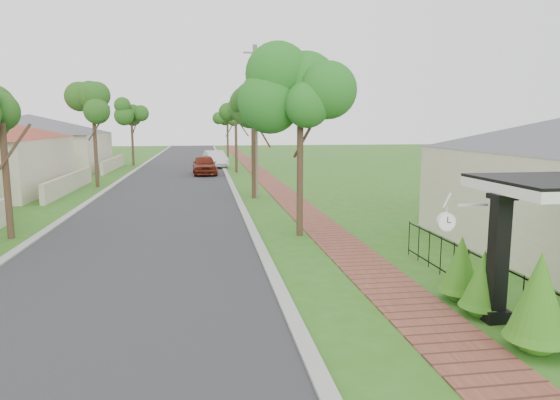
{
  "coord_description": "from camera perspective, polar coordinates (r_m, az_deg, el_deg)",
  "views": [
    {
      "loc": [
        -1.0,
        -9.58,
        3.82
      ],
      "look_at": [
        1.27,
        5.4,
        1.5
      ],
      "focal_mm": 32.0,
      "sensor_mm": 36.0,
      "label": 1
    }
  ],
  "objects": [
    {
      "name": "picket_fence",
      "position": [
        11.72,
        22.28,
        -8.25
      ],
      "size": [
        0.03,
        8.02,
        1.0
      ],
      "color": "black",
      "rests_on": "ground"
    },
    {
      "name": "road",
      "position": [
        29.89,
        -12.39,
        1.16
      ],
      "size": [
        7.0,
        120.0,
        0.02
      ],
      "primitive_type": "cube",
      "color": "#28282B",
      "rests_on": "ground"
    },
    {
      "name": "far_house_grey",
      "position": [
        45.79,
        -26.54,
        5.95
      ],
      "size": [
        15.56,
        15.56,
        4.6
      ],
      "color": "beige",
      "rests_on": "ground"
    },
    {
      "name": "ground",
      "position": [
        10.36,
        -2.54,
        -12.94
      ],
      "size": [
        160.0,
        160.0,
        0.0
      ],
      "primitive_type": "plane",
      "color": "#305F16",
      "rests_on": "ground"
    },
    {
      "name": "street_trees",
      "position": [
        36.48,
        -11.74,
        9.65
      ],
      "size": [
        10.7,
        37.65,
        5.89
      ],
      "color": "#382619",
      "rests_on": "ground"
    },
    {
      "name": "hedge_row",
      "position": [
        10.45,
        23.62,
        -9.17
      ],
      "size": [
        0.93,
        3.42,
        1.82
      ],
      "color": "#1D5C12",
      "rests_on": "ground"
    },
    {
      "name": "sidewalk",
      "position": [
        30.13,
        -0.45,
        1.42
      ],
      "size": [
        1.5,
        120.0,
        0.03
      ],
      "primitive_type": "cube",
      "color": "brown",
      "rests_on": "ground"
    },
    {
      "name": "parked_car_white",
      "position": [
        44.55,
        -7.4,
        4.65
      ],
      "size": [
        2.31,
        4.6,
        1.45
      ],
      "primitive_type": "imported",
      "rotation": [
        0.0,
        0.0,
        0.18
      ],
      "color": "silver",
      "rests_on": "ground"
    },
    {
      "name": "utility_pole",
      "position": [
        26.33,
        -2.83,
        9.01
      ],
      "size": [
        1.2,
        0.24,
        7.81
      ],
      "color": "#726359",
      "rests_on": "ground"
    },
    {
      "name": "porch_post",
      "position": [
        10.57,
        23.61,
        -6.84
      ],
      "size": [
        0.48,
        0.48,
        2.52
      ],
      "color": "black",
      "rests_on": "ground"
    },
    {
      "name": "parked_car_red",
      "position": [
        38.19,
        -8.62,
        3.98
      ],
      "size": [
        1.94,
        4.39,
        1.47
      ],
      "primitive_type": "imported",
      "rotation": [
        0.0,
        0.0,
        0.05
      ],
      "color": "#621C0E",
      "rests_on": "ground"
    },
    {
      "name": "station_clock",
      "position": [
        10.3,
        18.69,
        -2.22
      ],
      "size": [
        1.04,
        0.13,
        0.53
      ],
      "color": "white",
      "rests_on": "ground"
    },
    {
      "name": "near_tree",
      "position": [
        16.91,
        2.35,
        11.66
      ],
      "size": [
        2.29,
        2.29,
        5.88
      ],
      "color": "#382619",
      "rests_on": "ground"
    },
    {
      "name": "kerb_right",
      "position": [
        29.87,
        -5.39,
        1.32
      ],
      "size": [
        0.3,
        120.0,
        0.1
      ],
      "primitive_type": "cube",
      "color": "#9E9E99",
      "rests_on": "ground"
    },
    {
      "name": "kerb_left",
      "position": [
        30.35,
        -19.28,
        0.99
      ],
      "size": [
        0.3,
        120.0,
        0.1
      ],
      "primitive_type": "cube",
      "color": "#9E9E99",
      "rests_on": "ground"
    }
  ]
}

